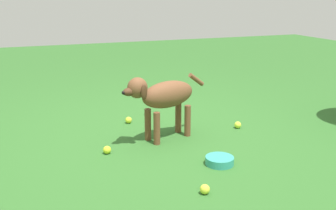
{
  "coord_description": "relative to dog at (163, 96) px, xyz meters",
  "views": [
    {
      "loc": [
        1.12,
        3.24,
        1.29
      ],
      "look_at": [
        -0.11,
        0.03,
        0.31
      ],
      "focal_mm": 43.0,
      "sensor_mm": 36.0,
      "label": 1
    }
  ],
  "objects": [
    {
      "name": "tennis_ball_1",
      "position": [
        0.55,
        0.15,
        -0.36
      ],
      "size": [
        0.07,
        0.07,
        0.07
      ],
      "primitive_type": "sphere",
      "color": "#C4DC2C",
      "rests_on": "ground"
    },
    {
      "name": "dog",
      "position": [
        0.0,
        0.0,
        0.0
      ],
      "size": [
        0.86,
        0.37,
        0.6
      ],
      "rotation": [
        0.0,
        0.0,
        0.29
      ],
      "color": "brown",
      "rests_on": "ground"
    },
    {
      "name": "water_bowl",
      "position": [
        -0.21,
        0.67,
        -0.37
      ],
      "size": [
        0.22,
        0.22,
        0.06
      ],
      "primitive_type": "cylinder",
      "color": "teal",
      "rests_on": "ground"
    },
    {
      "name": "tennis_ball_4",
      "position": [
        0.17,
        -0.55,
        -0.36
      ],
      "size": [
        0.07,
        0.07,
        0.07
      ],
      "primitive_type": "sphere",
      "color": "#C9D632",
      "rests_on": "ground"
    },
    {
      "name": "ground",
      "position": [
        0.06,
        -0.05,
        -0.4
      ],
      "size": [
        14.0,
        14.0,
        0.0
      ],
      "primitive_type": "plane",
      "color": "#2D6026"
    },
    {
      "name": "tennis_ball_2",
      "position": [
        -0.1,
        -0.74,
        -0.36
      ],
      "size": [
        0.07,
        0.07,
        0.07
      ],
      "primitive_type": "sphere",
      "color": "yellow",
      "rests_on": "ground"
    },
    {
      "name": "tennis_ball_0",
      "position": [
        -0.78,
        -0.02,
        -0.36
      ],
      "size": [
        0.07,
        0.07,
        0.07
      ],
      "primitive_type": "sphere",
      "color": "#CCE438",
      "rests_on": "ground"
    },
    {
      "name": "tennis_ball_3",
      "position": [
        0.1,
        1.05,
        -0.36
      ],
      "size": [
        0.07,
        0.07,
        0.07
      ],
      "primitive_type": "sphere",
      "color": "#CCDB38",
      "rests_on": "ground"
    }
  ]
}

